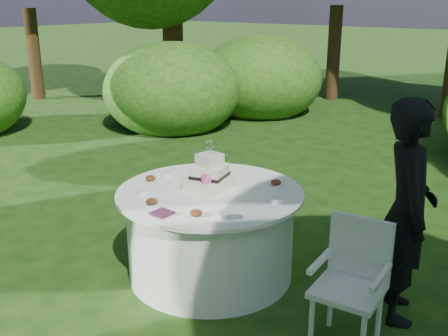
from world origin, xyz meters
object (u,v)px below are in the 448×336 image
at_px(table, 210,233).
at_px(cake, 210,176).
at_px(napkins, 162,213).
at_px(guest, 407,212).
at_px(chair, 353,275).

relative_size(table, cake, 3.63).
bearing_deg(napkins, cake, 97.12).
distance_m(napkins, table, 0.72).
xyz_separation_m(guest, table, (-1.49, -0.44, -0.44)).
bearing_deg(chair, napkins, -159.47).
xyz_separation_m(guest, cake, (-1.52, -0.40, 0.05)).
xyz_separation_m(napkins, table, (-0.05, 0.60, -0.39)).
distance_m(table, chair, 1.37).
xyz_separation_m(napkins, chair, (1.31, 0.49, -0.26)).
height_order(cake, chair, cake).
distance_m(napkins, chair, 1.43).
height_order(napkins, guest, guest).
bearing_deg(chair, cake, 174.01).
relative_size(guest, chair, 1.86).
xyz_separation_m(guest, chair, (-0.13, -0.55, -0.31)).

